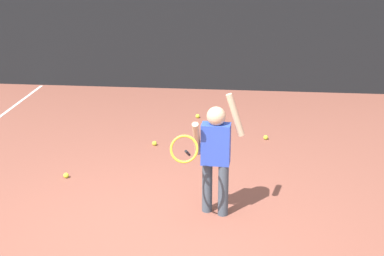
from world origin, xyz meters
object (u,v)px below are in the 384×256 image
tennis_ball_1 (154,143)px  tennis_ball_5 (198,116)px  tennis_ball_6 (266,137)px  tennis_player (214,151)px  tennis_ball_2 (66,175)px

tennis_ball_1 → tennis_ball_5: size_ratio=1.00×
tennis_ball_1 → tennis_ball_6: 1.63m
tennis_player → tennis_ball_6: bearing=78.4°
tennis_player → tennis_ball_6: size_ratio=20.46×
tennis_ball_1 → tennis_ball_5: bearing=69.3°
tennis_player → tennis_ball_2: (-1.88, 0.75, -0.69)m
tennis_ball_2 → tennis_ball_6: bearing=33.2°
tennis_ball_2 → tennis_player: bearing=-21.7°
tennis_ball_1 → tennis_ball_2: size_ratio=1.00×
tennis_ball_6 → tennis_ball_2: bearing=-146.8°
tennis_ball_1 → tennis_ball_6: size_ratio=1.00×
tennis_player → tennis_ball_5: bearing=101.0°
tennis_ball_1 → tennis_ball_2: 1.52m
tennis_player → tennis_ball_2: size_ratio=20.46×
tennis_ball_1 → tennis_ball_2: same height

